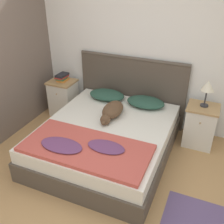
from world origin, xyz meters
TOP-DOWN VIEW (x-y plane):
  - ground_plane at (0.00, 0.00)m, footprint 16.00×16.00m
  - wall_back at (0.00, 2.13)m, footprint 9.00×0.06m
  - wall_side_left at (-1.62, 1.05)m, footprint 0.06×3.10m
  - bed at (-0.06, 1.07)m, footprint 1.66×1.94m
  - headboard at (-0.06, 2.06)m, footprint 1.74×0.06m
  - nightstand_left at (-1.21, 1.79)m, footprint 0.43×0.39m
  - nightstand_right at (1.08, 1.79)m, footprint 0.43×0.39m
  - pillow_left at (-0.38, 1.80)m, footprint 0.57×0.38m
  - pillow_right at (0.25, 1.80)m, footprint 0.57×0.38m
  - quilt at (-0.08, 0.49)m, footprint 1.48×0.70m
  - dog at (-0.09, 1.31)m, footprint 0.26×0.65m
  - book_stack at (-1.20, 1.82)m, footprint 0.17×0.24m
  - table_lamp at (1.08, 1.82)m, footprint 0.18×0.18m

SIDE VIEW (x-z plane):
  - ground_plane at x=0.00m, z-range 0.00..0.00m
  - bed at x=-0.06m, z-range 0.00..0.45m
  - nightstand_left at x=-1.21m, z-range 0.00..0.62m
  - nightstand_right at x=1.08m, z-range 0.00..0.62m
  - quilt at x=-0.08m, z-range 0.45..0.53m
  - pillow_left at x=-0.38m, z-range 0.46..0.58m
  - pillow_right at x=0.25m, z-range 0.46..0.58m
  - dog at x=-0.09m, z-range 0.45..0.64m
  - headboard at x=-0.06m, z-range 0.02..1.12m
  - book_stack at x=-1.20m, z-range 0.62..0.74m
  - table_lamp at x=1.08m, z-range 0.72..1.09m
  - wall_back at x=0.00m, z-range 0.00..2.55m
  - wall_side_left at x=-1.62m, z-range 0.00..2.55m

